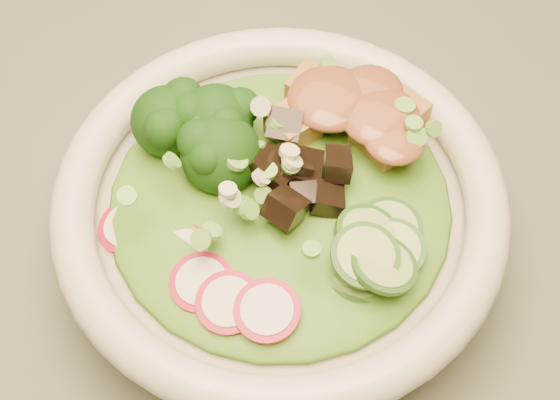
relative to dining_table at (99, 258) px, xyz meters
The scene contains 10 objects.
dining_table is the anchor object (origin of this frame).
salad_bowl 0.23m from the dining_table, 17.74° to the left, with size 0.29×0.29×0.08m.
lettuce_bed 0.24m from the dining_table, 17.74° to the left, with size 0.22×0.22×0.03m, color #306415.
broccoli_florets 0.22m from the dining_table, 29.80° to the left, with size 0.09×0.08×0.05m, color black, non-canonical shape.
radish_slices 0.24m from the dining_table, ahead, with size 0.12×0.04×0.02m, color maroon, non-canonical shape.
cucumber_slices 0.30m from the dining_table, 11.21° to the left, with size 0.08×0.08×0.04m, color #94B766, non-canonical shape.
mushroom_heap 0.26m from the dining_table, 21.85° to the left, with size 0.08×0.08×0.04m, color black, non-canonical shape.
tofu_cubes 0.28m from the dining_table, 35.91° to the left, with size 0.10×0.07×0.04m, color olive, non-canonical shape.
peanut_sauce 0.29m from the dining_table, 35.91° to the left, with size 0.08×0.06×0.02m, color brown.
scallion_garnish 0.26m from the dining_table, 17.74° to the left, with size 0.21×0.21×0.03m, color #61A93B, non-canonical shape.
Camera 1 is at (0.32, -0.17, 1.23)m, focal length 50.00 mm.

